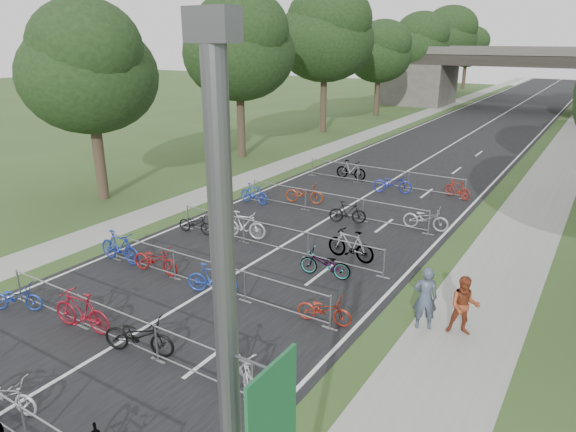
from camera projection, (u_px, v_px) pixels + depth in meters
The scene contains 39 objects.
road at pixel (481, 127), 48.36m from camera, with size 11.00×140.00×0.01m, color black.
sidewalk_right at pixel (576, 136), 44.32m from camera, with size 3.00×140.00×0.01m, color gray.
sidewalk_left at pixel (404, 121), 52.15m from camera, with size 2.00×140.00×0.01m, color gray.
lane_markings at pixel (481, 128), 48.36m from camera, with size 0.12×140.00×0.00m, color silver.
overpass_bridge at pixel (515, 79), 59.16m from camera, with size 31.00×8.00×7.05m.
tree_left_0 at pixel (89, 71), 24.80m from camera, with size 6.72×6.72×10.25m.
tree_left_1 at pixel (239, 49), 34.11m from camera, with size 7.56×7.56×11.53m.
tree_left_2 at pixel (326, 36), 43.41m from camera, with size 8.40×8.40×12.81m.
tree_left_3 at pixel (380, 53), 53.52m from camera, with size 6.72×6.72×10.25m.
tree_left_4 at pixel (419, 44), 62.82m from camera, with size 7.56×7.56×11.53m.
tree_left_5 at pixel (447, 37), 72.13m from camera, with size 8.40×8.40×12.81m.
tree_left_6 at pixel (468, 48), 82.24m from camera, with size 6.72×6.72×10.25m.
barrier_row_2 at pixel (116, 326), 14.04m from camera, with size 9.70×0.08×1.10m.
barrier_row_3 at pixel (208, 275), 17.07m from camera, with size 9.70×0.08×1.10m.
barrier_row_4 at pixel (275, 238), 20.26m from camera, with size 9.70×0.08×1.10m.
barrier_row_5 at pixel (333, 205), 24.25m from camera, with size 9.70×0.08×1.10m.
barrier_row_6 at pixel (382, 177), 29.04m from camera, with size 9.70×0.08×1.10m.
bike_5 at pixel (5, 395), 11.50m from camera, with size 0.59×1.70×0.89m, color #B6B6BE.
bike_8 at pixel (16, 298), 15.82m from camera, with size 0.58×1.66×0.87m, color navy.
bike_9 at pixel (81, 311), 14.67m from camera, with size 0.58×2.05×1.23m, color maroon.
bike_10 at pixel (139, 336), 13.61m from camera, with size 0.71×2.05×1.08m, color black.
bike_11 at pixel (239, 367), 12.23m from camera, with size 0.55×1.94×1.17m, color #A3A2A9.
bike_12 at pixel (120, 247), 19.20m from camera, with size 0.57×2.00×1.20m, color navy.
bike_13 at pixel (156, 260), 18.34m from camera, with size 0.67×1.92×1.01m, color maroon.
bike_14 at pixel (212, 279), 16.86m from camera, with size 0.49×1.75×1.05m, color #1C3A9A.
bike_15 at pixel (324, 310), 15.09m from camera, with size 0.59×1.68×0.88m, color maroon.
bike_16 at pixel (195, 224), 22.08m from camera, with size 0.59×1.68×0.88m, color black.
bike_17 at pixel (244, 225), 21.49m from camera, with size 0.55×1.96×1.18m, color #AEB0B6.
bike_18 at pixel (325, 264), 18.02m from camera, with size 0.66×1.88×0.99m, color #94969B.
bike_19 at pixel (351, 245), 19.39m from camera, with size 0.56×1.99×1.20m, color #94969B.
bike_20 at pixel (254, 194), 26.07m from camera, with size 0.48×1.71×1.03m, color #1D359F.
bike_21 at pixel (304, 193), 26.12m from camera, with size 0.69×1.99×1.05m, color #963315.
bike_22 at pixel (348, 212), 23.31m from camera, with size 0.48×1.69×1.02m, color black.
bike_23 at pixel (426, 218), 22.49m from camera, with size 0.69×1.98×1.04m, color #9999A0.
bike_25 at pixel (351, 170), 30.50m from camera, with size 0.53×1.89×1.13m, color #94969B.
bike_26 at pixel (392, 183), 27.83m from camera, with size 0.73×2.09×1.10m, color #1B2497.
bike_27 at pixel (458, 189), 26.93m from camera, with size 0.46×1.64×0.98m, color maroon.
pedestrian_a at pixel (425, 298), 14.68m from camera, with size 0.70×0.46×1.92m, color #384355.
pedestrian_b at pixel (464, 306), 14.41m from camera, with size 0.86×0.67×1.76m, color brown.
Camera 1 is at (10.53, -0.64, 8.02)m, focal length 32.00 mm.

